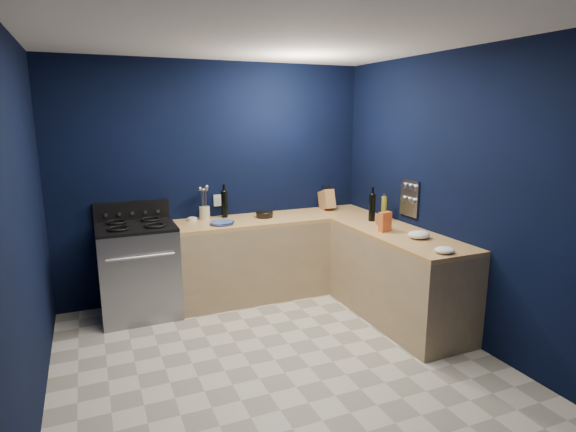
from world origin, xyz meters
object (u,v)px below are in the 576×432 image
gas_range (139,272)px  knife_block (327,200)px  utensil_crock (205,213)px  crouton_bag (385,222)px  plate_stack (222,223)px

gas_range → knife_block: (2.25, 0.17, 0.56)m
gas_range → utensil_crock: bearing=15.3°
crouton_bag → utensil_crock: bearing=127.2°
knife_block → crouton_bag: 1.20m
crouton_bag → knife_block: bearing=77.1°
plate_stack → knife_block: (1.39, 0.27, 0.10)m
gas_range → knife_block: 2.32m
gas_range → utensil_crock: size_ratio=6.47×
plate_stack → utensil_crock: 0.33m
plate_stack → utensil_crock: size_ratio=1.70×
crouton_bag → plate_stack: bearing=133.0°
knife_block → gas_range: bearing=-174.1°
utensil_crock → knife_block: size_ratio=0.61×
utensil_crock → crouton_bag: crouton_bag is taller
gas_range → utensil_crock: (0.75, 0.21, 0.51)m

